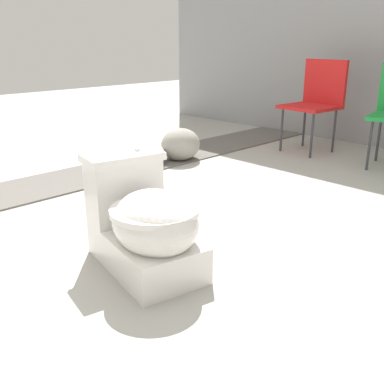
{
  "coord_description": "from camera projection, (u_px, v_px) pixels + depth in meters",
  "views": [
    {
      "loc": [
        1.72,
        -1.35,
        1.02
      ],
      "look_at": [
        0.22,
        0.11,
        0.3
      ],
      "focal_mm": 42.0,
      "sensor_mm": 36.0,
      "label": 1
    }
  ],
  "objects": [
    {
      "name": "ground_plane",
      "position": [
        149.0,
        241.0,
        2.38
      ],
      "size": [
        14.0,
        14.0,
        0.0
      ],
      "primitive_type": "plane",
      "color": "#A8A59E"
    },
    {
      "name": "boulder_far",
      "position": [
        181.0,
        144.0,
        3.91
      ],
      "size": [
        0.39,
        0.41,
        0.28
      ],
      "primitive_type": "ellipsoid",
      "rotation": [
        0.0,
        0.0,
        1.76
      ],
      "color": "gray",
      "rests_on": "ground"
    },
    {
      "name": "gravel_strip",
      "position": [
        98.0,
        173.0,
        3.56
      ],
      "size": [
        0.56,
        8.0,
        0.01
      ],
      "primitive_type": "cube",
      "color": "#605B56",
      "rests_on": "ground"
    },
    {
      "name": "toilet",
      "position": [
        145.0,
        224.0,
        2.04
      ],
      "size": [
        0.69,
        0.49,
        0.52
      ],
      "rotation": [
        0.0,
        0.0,
        -0.2
      ],
      "color": "white",
      "rests_on": "ground"
    },
    {
      "name": "boulder_near",
      "position": [
        149.0,
        154.0,
        3.76
      ],
      "size": [
        0.39,
        0.36,
        0.2
      ],
      "primitive_type": "ellipsoid",
      "rotation": [
        0.0,
        0.0,
        2.72
      ],
      "color": "#B7B2AD",
      "rests_on": "ground"
    },
    {
      "name": "folding_chair_left",
      "position": [
        317.0,
        96.0,
        4.14
      ],
      "size": [
        0.47,
        0.47,
        0.83
      ],
      "rotation": [
        0.0,
        0.0,
        -1.65
      ],
      "color": "red",
      "rests_on": "ground"
    }
  ]
}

